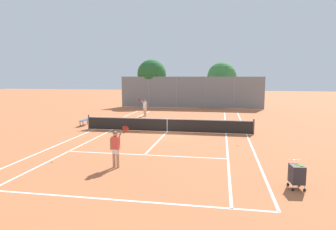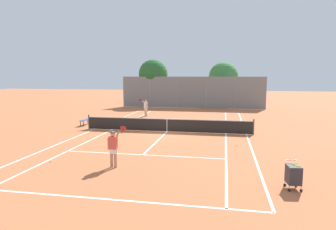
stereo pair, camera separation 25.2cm
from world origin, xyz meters
TOP-DOWN VIEW (x-y plane):
  - ground_plane at (0.00, 0.00)m, footprint 120.00×120.00m
  - court_line_markings at (0.00, 0.00)m, footprint 11.10×23.90m
  - tennis_net at (0.00, 0.00)m, footprint 12.00×0.10m
  - ball_cart at (6.43, -9.83)m, footprint 0.55×0.68m
  - player_near_side at (-0.69, -8.61)m, footprint 0.70×0.72m
  - player_far_left at (-3.59, 7.57)m, footprint 0.88×0.66m
  - loose_tennis_ball_0 at (-4.24, 10.80)m, footprint 0.07×0.07m
  - loose_tennis_ball_1 at (-4.74, 2.86)m, footprint 0.07×0.07m
  - loose_tennis_ball_2 at (-3.86, -8.43)m, footprint 0.07×0.07m
  - loose_tennis_ball_3 at (4.72, -3.55)m, footprint 0.07×0.07m
  - courtside_bench at (-7.00, 1.58)m, footprint 0.36×1.50m
  - back_fence at (0.00, 15.91)m, footprint 17.56×0.08m
  - tree_behind_left at (-5.14, 17.63)m, footprint 3.75×3.75m
  - tree_behind_right at (3.74, 18.86)m, footprint 3.74×3.74m

SIDE VIEW (x-z plane):
  - ground_plane at x=0.00m, z-range 0.00..0.00m
  - court_line_markings at x=0.00m, z-range 0.00..0.01m
  - loose_tennis_ball_0 at x=-4.24m, z-range 0.00..0.07m
  - loose_tennis_ball_1 at x=-4.74m, z-range 0.00..0.07m
  - loose_tennis_ball_2 at x=-3.86m, z-range 0.00..0.07m
  - loose_tennis_ball_3 at x=4.72m, z-range 0.00..0.07m
  - courtside_bench at x=-7.00m, z-range 0.18..0.64m
  - tennis_net at x=0.00m, z-range -0.03..1.04m
  - ball_cart at x=6.43m, z-range 0.05..1.01m
  - player_near_side at x=-0.69m, z-range 0.04..1.81m
  - player_far_left at x=-3.59m, z-range 0.04..1.81m
  - back_fence at x=0.00m, z-range 0.00..3.86m
  - tree_behind_right at x=3.74m, z-range 0.87..6.56m
  - tree_behind_left at x=-5.14m, z-range 1.05..7.10m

